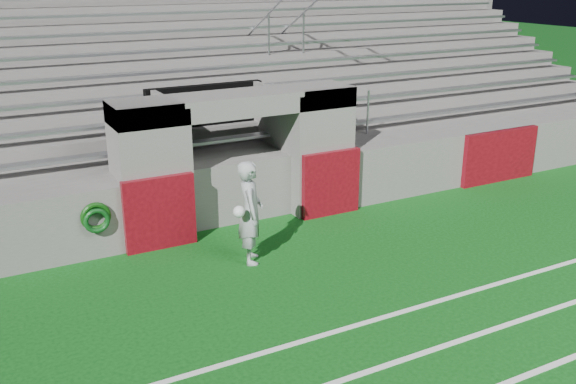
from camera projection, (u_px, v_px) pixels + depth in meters
ground at (331, 293)px, 10.06m from camera, size 90.00×90.00×0.00m
stadium_structure at (167, 108)px, 16.22m from camera, size 26.00×8.48×5.42m
goalkeeper_with_ball at (250, 212)px, 10.89m from camera, size 0.73×0.77×1.81m
hose_coil at (96, 218)px, 10.95m from camera, size 0.52×0.14×0.55m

